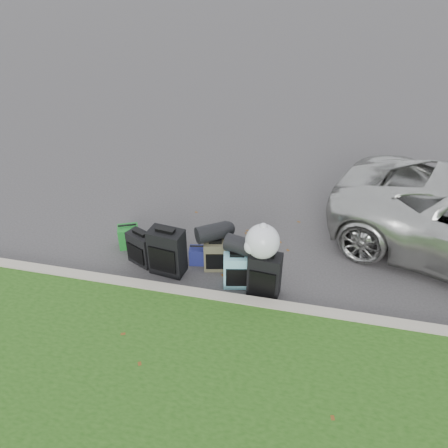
% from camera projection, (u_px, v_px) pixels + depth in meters
% --- Properties ---
extents(ground, '(120.00, 120.00, 0.00)m').
position_uv_depth(ground, '(227.00, 260.00, 7.04)').
color(ground, '#383535').
rests_on(ground, ground).
extents(curb, '(120.00, 0.18, 0.15)m').
position_uv_depth(curb, '(213.00, 298.00, 6.19)').
color(curb, '#9E937F').
rests_on(curb, ground).
extents(suitcase_small_black, '(0.49, 0.40, 0.54)m').
position_uv_depth(suitcase_small_black, '(141.00, 248.00, 6.85)').
color(suitcase_small_black, black).
rests_on(suitcase_small_black, ground).
extents(suitcase_large_black_left, '(0.55, 0.38, 0.75)m').
position_uv_depth(suitcase_large_black_left, '(167.00, 252.00, 6.60)').
color(suitcase_large_black_left, black).
rests_on(suitcase_large_black_left, ground).
extents(suitcase_olive, '(0.39, 0.29, 0.49)m').
position_uv_depth(suitcase_olive, '(216.00, 255.00, 6.74)').
color(suitcase_olive, '#3E3B28').
rests_on(suitcase_olive, ground).
extents(suitcase_teal, '(0.42, 0.30, 0.55)m').
position_uv_depth(suitcase_teal, '(237.00, 271.00, 6.39)').
color(suitcase_teal, '#5D98AB').
rests_on(suitcase_teal, ground).
extents(suitcase_large_black_right, '(0.48, 0.31, 0.68)m').
position_uv_depth(suitcase_large_black_right, '(265.00, 274.00, 6.21)').
color(suitcase_large_black_right, black).
rests_on(suitcase_large_black_right, ground).
extents(tote_green, '(0.40, 0.37, 0.37)m').
position_uv_depth(tote_green, '(129.00, 236.00, 7.27)').
color(tote_green, '#197424').
rests_on(tote_green, ground).
extents(tote_navy, '(0.29, 0.24, 0.28)m').
position_uv_depth(tote_navy, '(198.00, 255.00, 6.91)').
color(tote_navy, navy).
rests_on(tote_navy, ground).
extents(duffel_left, '(0.55, 0.50, 0.26)m').
position_uv_depth(duffel_left, '(212.00, 232.00, 6.60)').
color(duffel_left, black).
rests_on(duffel_left, suitcase_olive).
extents(duffel_right, '(0.51, 0.37, 0.26)m').
position_uv_depth(duffel_right, '(241.00, 246.00, 6.22)').
color(duffel_right, black).
rests_on(duffel_right, suitcase_teal).
extents(trash_bag, '(0.47, 0.47, 0.47)m').
position_uv_depth(trash_bag, '(263.00, 241.00, 5.89)').
color(trash_bag, silver).
rests_on(trash_bag, suitcase_large_black_right).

